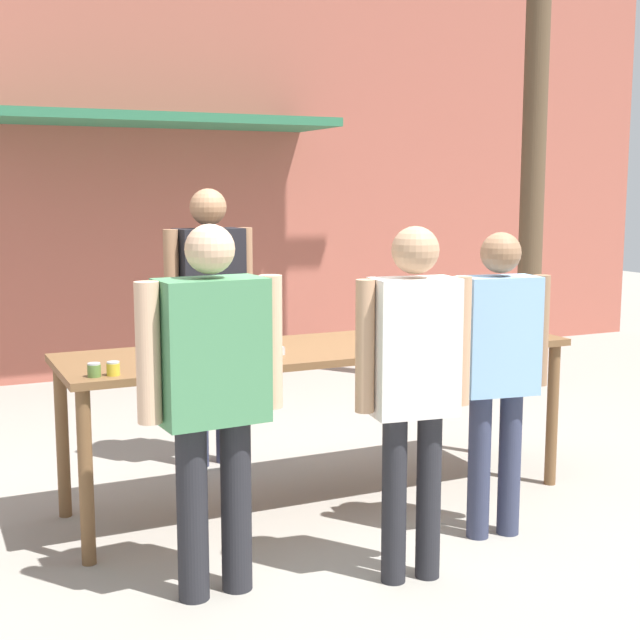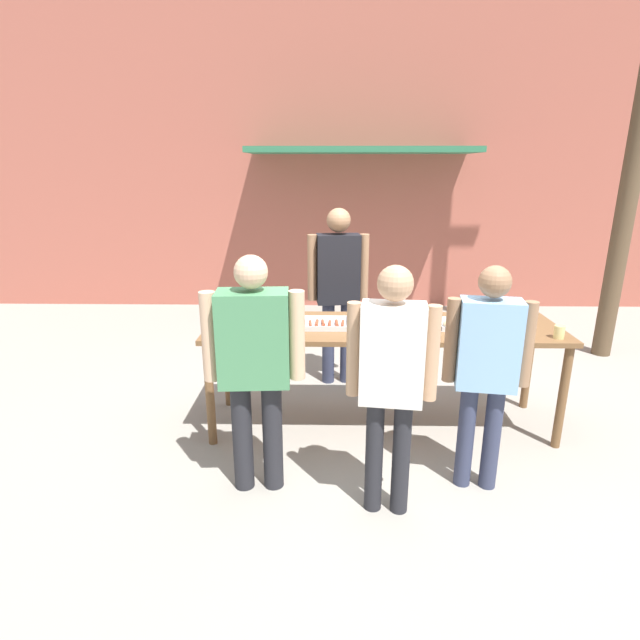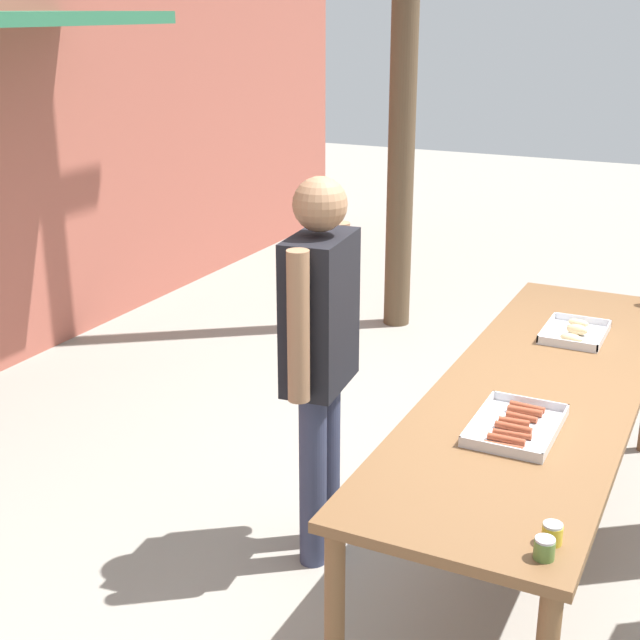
% 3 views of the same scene
% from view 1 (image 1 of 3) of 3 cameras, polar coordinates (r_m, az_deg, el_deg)
% --- Properties ---
extents(ground_plane, '(24.00, 24.00, 0.00)m').
position_cam_1_polar(ground_plane, '(5.32, 0.00, -11.38)').
color(ground_plane, gray).
extents(building_facade_back, '(12.00, 1.11, 4.50)m').
position_cam_1_polar(building_facade_back, '(8.78, -11.19, 11.27)').
color(building_facade_back, '#A85647').
rests_on(building_facade_back, ground).
extents(serving_table, '(2.92, 0.83, 0.91)m').
position_cam_1_polar(serving_table, '(5.10, 0.00, -2.65)').
color(serving_table, brown).
rests_on(serving_table, ground).
extents(food_tray_sausages, '(0.47, 0.31, 0.04)m').
position_cam_1_polar(food_tray_sausages, '(4.87, -5.51, -1.99)').
color(food_tray_sausages, silver).
rests_on(food_tray_sausages, serving_table).
extents(food_tray_buns, '(0.40, 0.29, 0.06)m').
position_cam_1_polar(food_tray_buns, '(5.36, 6.31, -0.99)').
color(food_tray_buns, silver).
rests_on(food_tray_buns, serving_table).
extents(condiment_jar_mustard, '(0.06, 0.06, 0.07)m').
position_cam_1_polar(condiment_jar_mustard, '(4.39, -14.26, -3.12)').
color(condiment_jar_mustard, '#567A38').
rests_on(condiment_jar_mustard, serving_table).
extents(condiment_jar_ketchup, '(0.06, 0.06, 0.07)m').
position_cam_1_polar(condiment_jar_ketchup, '(4.40, -13.10, -3.04)').
color(condiment_jar_ketchup, gold).
rests_on(condiment_jar_ketchup, serving_table).
extents(beer_cup, '(0.08, 0.08, 0.10)m').
position_cam_1_polar(beer_cup, '(5.52, 13.89, -0.58)').
color(beer_cup, '#DBC67A').
rests_on(beer_cup, serving_table).
extents(person_server_behind_table, '(0.61, 0.27, 1.80)m').
position_cam_1_polar(person_server_behind_table, '(5.77, -7.07, 1.18)').
color(person_server_behind_table, '#333851').
rests_on(person_server_behind_table, ground).
extents(person_customer_holding_hotdog, '(0.67, 0.28, 1.66)m').
position_cam_1_polar(person_customer_holding_hotdog, '(3.90, -6.91, -3.92)').
color(person_customer_holding_hotdog, '#232328').
rests_on(person_customer_holding_hotdog, ground).
extents(person_customer_with_cup, '(0.56, 0.27, 1.59)m').
position_cam_1_polar(person_customer_with_cup, '(4.63, 11.30, -2.40)').
color(person_customer_with_cup, '#333851').
rests_on(person_customer_with_cup, ground).
extents(person_customer_waiting_in_line, '(0.55, 0.26, 1.64)m').
position_cam_1_polar(person_customer_waiting_in_line, '(4.04, 6.00, -3.34)').
color(person_customer_waiting_in_line, '#232328').
rests_on(person_customer_waiting_in_line, ground).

